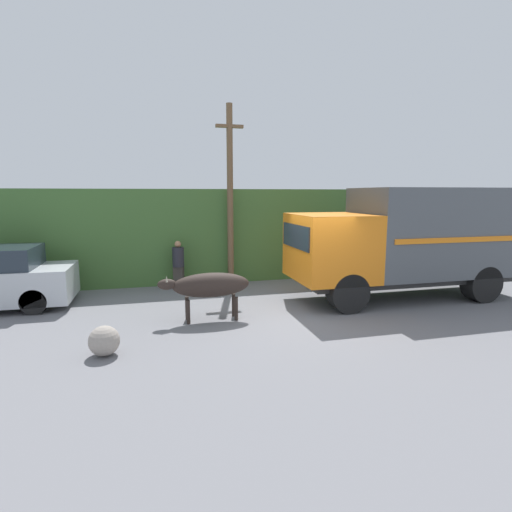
% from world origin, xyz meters
% --- Properties ---
extents(ground_plane, '(60.00, 60.00, 0.00)m').
position_xyz_m(ground_plane, '(0.00, 0.00, 0.00)').
color(ground_plane, slate).
extents(hillside_embankment, '(32.00, 5.13, 3.22)m').
position_xyz_m(hillside_embankment, '(0.00, 6.67, 1.61)').
color(hillside_embankment, '#426B33').
rests_on(hillside_embankment, ground_plane).
extents(cargo_truck, '(6.77, 2.33, 3.23)m').
position_xyz_m(cargo_truck, '(3.68, 0.74, 1.78)').
color(cargo_truck, '#2D2D2D').
rests_on(cargo_truck, ground_plane).
extents(brown_cow, '(2.20, 0.60, 1.18)m').
position_xyz_m(brown_cow, '(-2.35, 0.08, 0.87)').
color(brown_cow, '#2D231E').
rests_on(brown_cow, ground_plane).
extents(pedestrian_on_hill, '(0.49, 0.49, 1.56)m').
position_xyz_m(pedestrian_on_hill, '(-2.87, 3.65, 0.84)').
color(pedestrian_on_hill, '#38332D').
rests_on(pedestrian_on_hill, ground_plane).
extents(utility_pole, '(0.90, 0.20, 5.93)m').
position_xyz_m(utility_pole, '(-1.10, 3.82, 3.09)').
color(utility_pole, brown).
rests_on(utility_pole, ground_plane).
extents(roadside_rock, '(0.58, 0.58, 0.58)m').
position_xyz_m(roadside_rock, '(-4.60, -1.58, 0.29)').
color(roadside_rock, gray).
rests_on(roadside_rock, ground_plane).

